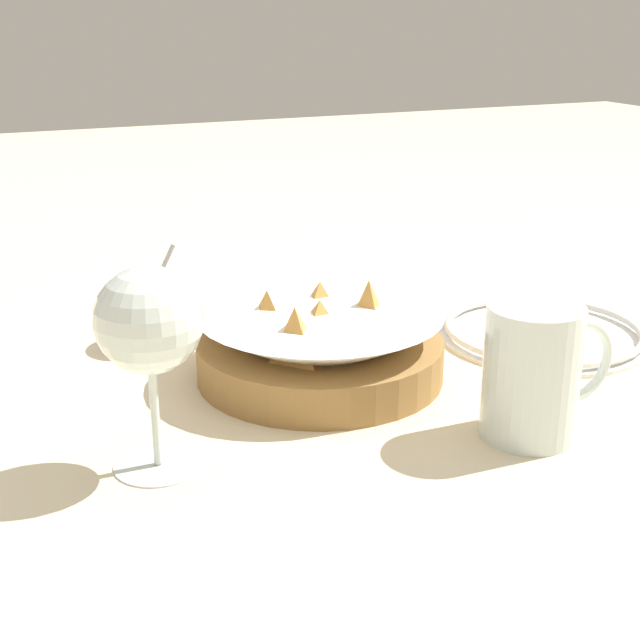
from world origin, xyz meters
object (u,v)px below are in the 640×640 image
Objects in this scene: food_basket at (320,346)px; wine_glass at (149,326)px; side_plate at (543,332)px; beer_mug at (533,377)px; sauce_cup at (143,330)px.

wine_glass is at bearing -148.93° from food_basket.
food_basket is at bearing 31.07° from wine_glass.
wine_glass reaches higher than side_plate.
beer_mug reaches higher than food_basket.
sauce_cup is 0.48× the size of side_plate.
sauce_cup reaches higher than food_basket.
food_basket reaches higher than side_plate.
food_basket is 1.94× the size of beer_mug.
side_plate is (0.47, 0.11, -0.11)m from wine_glass.
beer_mug is at bearing -13.44° from wine_glass.
sauce_cup is 0.44m from side_plate.
side_plate is (0.27, -0.00, -0.03)m from food_basket.
side_plate is at bearing -0.41° from food_basket.
sauce_cup is at bearing 159.27° from side_plate.
side_plate is (0.42, -0.16, -0.01)m from sauce_cup.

